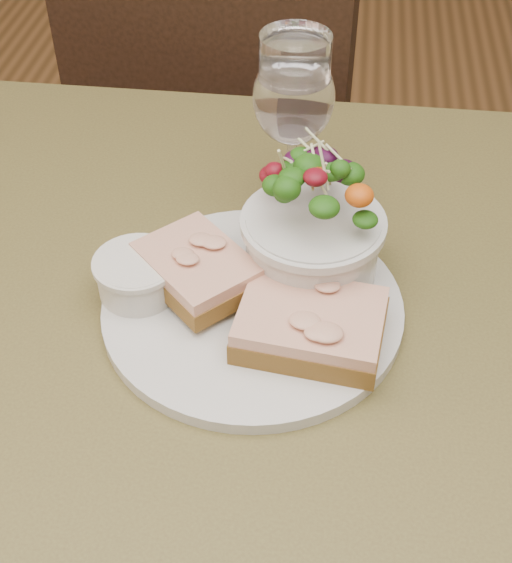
# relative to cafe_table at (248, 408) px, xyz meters

# --- Properties ---
(cafe_table) EXTENTS (0.80, 0.80, 0.75)m
(cafe_table) POSITION_rel_cafe_table_xyz_m (0.00, 0.00, 0.00)
(cafe_table) COLOR #493F1F
(cafe_table) RESTS_ON ground
(chair_far) EXTENTS (0.49, 0.49, 0.90)m
(chair_far) POSITION_rel_cafe_table_xyz_m (-0.10, 0.68, -0.36)
(chair_far) COLOR black
(chair_far) RESTS_ON ground
(dinner_plate) EXTENTS (0.26, 0.26, 0.01)m
(dinner_plate) POSITION_rel_cafe_table_xyz_m (0.00, 0.03, 0.11)
(dinner_plate) COLOR silver
(dinner_plate) RESTS_ON cafe_table
(sandwich_front) EXTENTS (0.13, 0.10, 0.03)m
(sandwich_front) POSITION_rel_cafe_table_xyz_m (0.05, -0.01, 0.13)
(sandwich_front) COLOR #4D2E14
(sandwich_front) RESTS_ON dinner_plate
(sandwich_back) EXTENTS (0.13, 0.13, 0.03)m
(sandwich_back) POSITION_rel_cafe_table_xyz_m (-0.05, 0.04, 0.14)
(sandwich_back) COLOR #4D2E14
(sandwich_back) RESTS_ON dinner_plate
(ramekin) EXTENTS (0.07, 0.07, 0.04)m
(ramekin) POSITION_rel_cafe_table_xyz_m (-0.10, 0.03, 0.13)
(ramekin) COLOR silver
(ramekin) RESTS_ON dinner_plate
(salad_bowl) EXTENTS (0.12, 0.12, 0.13)m
(salad_bowl) POSITION_rel_cafe_table_xyz_m (0.05, 0.08, 0.17)
(salad_bowl) COLOR silver
(salad_bowl) RESTS_ON dinner_plate
(garnish) EXTENTS (0.05, 0.04, 0.02)m
(garnish) POSITION_rel_cafe_table_xyz_m (-0.07, 0.10, 0.12)
(garnish) COLOR #113409
(garnish) RESTS_ON dinner_plate
(wine_glass) EXTENTS (0.08, 0.08, 0.18)m
(wine_glass) POSITION_rel_cafe_table_xyz_m (0.02, 0.18, 0.22)
(wine_glass) COLOR white
(wine_glass) RESTS_ON cafe_table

